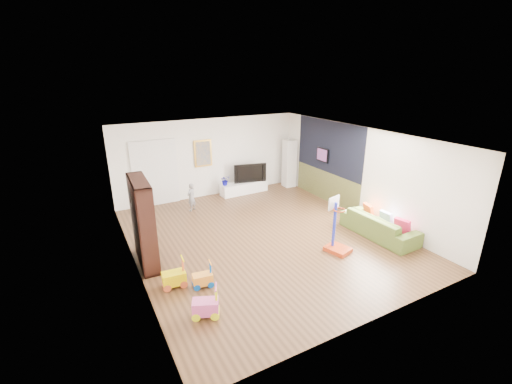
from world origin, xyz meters
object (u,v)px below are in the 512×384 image
basketball_hoop (340,226)px  sofa (379,225)px  bookshelf (143,223)px  media_console (244,188)px

basketball_hoop → sofa: bearing=-10.9°
bookshelf → sofa: bearing=-13.0°
bookshelf → sofa: bookshelf is taller
basketball_hoop → media_console: bearing=75.6°
sofa → basketball_hoop: basketball_hoop is taller
sofa → media_console: bearing=17.1°
media_console → sofa: size_ratio=0.83×
bookshelf → sofa: size_ratio=0.95×
media_console → basketball_hoop: 4.93m
media_console → basketball_hoop: bearing=-90.7°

